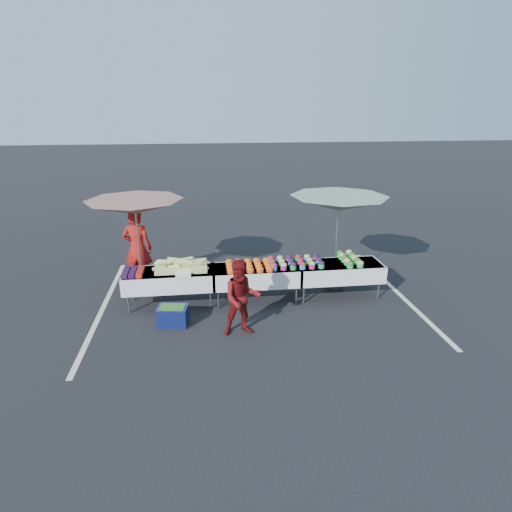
{
  "coord_description": "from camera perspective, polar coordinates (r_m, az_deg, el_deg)",
  "views": [
    {
      "loc": [
        -1.05,
        -8.32,
        3.98
      ],
      "look_at": [
        0.0,
        0.0,
        1.0
      ],
      "focal_mm": 30.0,
      "sensor_mm": 36.0,
      "label": 1
    }
  ],
  "objects": [
    {
      "name": "stripe_left",
      "position": [
        9.47,
        -19.72,
        -6.52
      ],
      "size": [
        0.1,
        5.0,
        0.0
      ],
      "primitive_type": "cube",
      "color": "silver",
      "rests_on": "ground"
    },
    {
      "name": "table_left",
      "position": [
        9.02,
        -11.43,
        -2.98
      ],
      "size": [
        1.86,
        0.81,
        0.75
      ],
      "color": "white",
      "rests_on": "ground"
    },
    {
      "name": "bean_baskets",
      "position": [
        9.5,
        12.36,
        -0.33
      ],
      "size": [
        0.36,
        0.86,
        0.15
      ],
      "color": "green",
      "rests_on": "table_right"
    },
    {
      "name": "table_center",
      "position": [
        9.05,
        -0.0,
        -2.49
      ],
      "size": [
        1.86,
        0.81,
        0.75
      ],
      "color": "white",
      "rests_on": "ground"
    },
    {
      "name": "customer",
      "position": [
        7.68,
        -1.9,
        -5.61
      ],
      "size": [
        0.73,
        0.59,
        1.43
      ],
      "primitive_type": "imported",
      "rotation": [
        0.0,
        0.0,
        0.08
      ],
      "color": "#620E10",
      "rests_on": "ground"
    },
    {
      "name": "table_right",
      "position": [
        9.43,
        10.92,
        -1.93
      ],
      "size": [
        1.86,
        0.81,
        0.75
      ],
      "color": "white",
      "rests_on": "ground"
    },
    {
      "name": "umbrella_right",
      "position": [
        9.41,
        10.97,
        6.81
      ],
      "size": [
        2.55,
        2.55,
        2.16
      ],
      "rotation": [
        0.0,
        0.0,
        -0.23
      ],
      "color": "black",
      "rests_on": "ground"
    },
    {
      "name": "plastic_bags",
      "position": [
        8.65,
        -9.66,
        -2.48
      ],
      "size": [
        0.3,
        0.25,
        0.05
      ],
      "primitive_type": "cube",
      "color": "white",
      "rests_on": "table_left"
    },
    {
      "name": "storage_bin",
      "position": [
        8.37,
        -11.03,
        -7.75
      ],
      "size": [
        0.62,
        0.49,
        0.37
      ],
      "rotation": [
        0.0,
        0.0,
        -0.15
      ],
      "color": "#0E1647",
      "rests_on": "ground"
    },
    {
      "name": "ground",
      "position": [
        9.28,
        -0.0,
        -5.83
      ],
      "size": [
        80.0,
        80.0,
        0.0
      ],
      "primitive_type": "plane",
      "color": "black"
    },
    {
      "name": "corn_pile",
      "position": [
        8.95,
        -9.91,
        -1.28
      ],
      "size": [
        1.16,
        0.57,
        0.26
      ],
      "color": "#CACD69",
      "rests_on": "table_left"
    },
    {
      "name": "potato_cups",
      "position": [
        9.1,
        5.32,
        -0.78
      ],
      "size": [
        1.14,
        0.58,
        0.16
      ],
      "color": "blue",
      "rests_on": "table_right"
    },
    {
      "name": "berry_punnets",
      "position": [
        8.98,
        -16.07,
        -2.06
      ],
      "size": [
        0.4,
        0.54,
        0.08
      ],
      "color": "black",
      "rests_on": "table_left"
    },
    {
      "name": "stripe_right",
      "position": [
        10.16,
        18.27,
        -4.55
      ],
      "size": [
        0.1,
        5.0,
        0.0
      ],
      "primitive_type": "cube",
      "color": "silver",
      "rests_on": "ground"
    },
    {
      "name": "carrot_bowls",
      "position": [
        8.95,
        -0.95,
        -1.27
      ],
      "size": [
        0.95,
        0.69,
        0.11
      ],
      "color": "#D24817",
      "rests_on": "table_center"
    },
    {
      "name": "umbrella_left",
      "position": [
        9.46,
        -15.84,
        6.22
      ],
      "size": [
        2.21,
        2.21,
        2.12
      ],
      "rotation": [
        0.0,
        0.0,
        0.07
      ],
      "color": "black",
      "rests_on": "ground"
    },
    {
      "name": "vendor",
      "position": [
        10.06,
        -15.52,
        1.01
      ],
      "size": [
        0.73,
        0.55,
        1.8
      ],
      "primitive_type": "imported",
      "rotation": [
        0.0,
        0.0,
        2.95
      ],
      "color": "maroon",
      "rests_on": "ground"
    }
  ]
}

